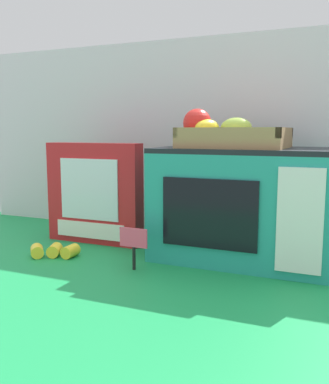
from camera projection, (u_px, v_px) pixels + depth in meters
ground_plane at (169, 253)px, 1.14m from camera, size 1.70×1.70×0.00m
display_back_panel at (199, 138)px, 1.32m from camera, size 1.61×0.03×0.60m
toy_microwave at (245, 204)px, 1.08m from camera, size 0.43×0.27×0.28m
food_groups_crate at (228, 136)px, 1.06m from camera, size 0.25×0.22×0.10m
cookie_set_box at (94, 193)px, 1.23m from camera, size 0.29×0.06×0.29m
price_sign at (134, 242)px, 0.99m from camera, size 0.07×0.01×0.10m
loose_toy_banana at (54, 251)px, 1.10m from camera, size 0.12×0.08×0.03m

